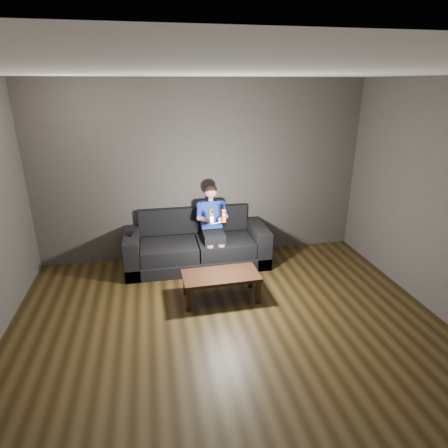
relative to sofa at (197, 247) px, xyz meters
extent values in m
plane|color=black|center=(0.16, -2.18, -0.27)|extent=(5.00, 5.00, 0.00)
cube|color=#393532|center=(0.16, 0.32, 1.08)|extent=(5.00, 0.04, 2.70)
cube|color=white|center=(0.16, -2.18, 2.43)|extent=(5.00, 5.00, 0.02)
cube|color=black|center=(0.00, -0.03, -0.18)|extent=(2.12, 0.91, 0.18)
cube|color=black|center=(-0.42, -0.13, 0.03)|extent=(0.83, 0.64, 0.22)
cube|color=black|center=(0.42, -0.13, 0.03)|extent=(0.83, 0.64, 0.22)
cube|color=black|center=(0.00, 0.32, 0.34)|extent=(1.69, 0.21, 0.41)
cube|color=black|center=(-0.95, -0.03, 0.02)|extent=(0.21, 0.91, 0.58)
cube|color=black|center=(0.95, -0.03, 0.02)|extent=(0.21, 0.91, 0.58)
cube|color=black|center=(0.24, -0.15, 0.21)|extent=(0.31, 0.39, 0.15)
cube|color=navy|center=(0.24, 0.06, 0.49)|extent=(0.31, 0.22, 0.43)
cube|color=yellow|center=(0.24, -0.03, 0.55)|extent=(0.10, 0.10, 0.10)
cube|color=#B8341A|center=(0.24, -0.03, 0.55)|extent=(0.06, 0.06, 0.07)
cylinder|color=tan|center=(0.24, 0.06, 0.73)|extent=(0.07, 0.07, 0.06)
sphere|color=tan|center=(0.24, 0.06, 0.85)|extent=(0.19, 0.19, 0.19)
ellipsoid|color=black|center=(0.24, 0.07, 0.87)|extent=(0.20, 0.20, 0.17)
cylinder|color=navy|center=(0.05, -0.01, 0.57)|extent=(0.08, 0.23, 0.20)
cylinder|color=navy|center=(0.43, -0.01, 0.57)|extent=(0.08, 0.23, 0.20)
cylinder|color=tan|center=(0.11, -0.17, 0.52)|extent=(0.15, 0.25, 0.11)
cylinder|color=tan|center=(0.39, -0.17, 0.52)|extent=(0.15, 0.25, 0.11)
sphere|color=tan|center=(0.16, -0.27, 0.51)|extent=(0.09, 0.09, 0.09)
sphere|color=tan|center=(0.33, -0.27, 0.51)|extent=(0.09, 0.09, 0.09)
cylinder|color=tan|center=(0.16, -0.35, -0.02)|extent=(0.09, 0.09, 0.35)
cylinder|color=tan|center=(0.32, -0.35, -0.02)|extent=(0.09, 0.09, 0.35)
cube|color=red|center=(0.33, -0.49, 0.65)|extent=(0.05, 0.07, 0.19)
cube|color=#721300|center=(0.33, -0.52, 0.71)|extent=(0.03, 0.01, 0.03)
cylinder|color=white|center=(0.33, -0.52, 0.64)|extent=(0.02, 0.01, 0.02)
ellipsoid|color=white|center=(0.16, -0.49, 0.62)|extent=(0.06, 0.09, 0.15)
cylinder|color=black|center=(0.16, -0.52, 0.67)|extent=(0.03, 0.01, 0.03)
cube|color=black|center=(-0.95, -0.08, 0.33)|extent=(0.07, 0.17, 0.03)
cube|color=black|center=(-0.95, -0.03, 0.34)|extent=(0.02, 0.02, 0.00)
cube|color=black|center=(0.18, -1.09, 0.06)|extent=(0.98, 0.51, 0.04)
cube|color=black|center=(-0.26, -1.29, -0.11)|extent=(0.05, 0.05, 0.31)
cube|color=black|center=(0.62, -1.29, -0.11)|extent=(0.05, 0.05, 0.31)
cube|color=black|center=(-0.26, -0.89, -0.11)|extent=(0.05, 0.05, 0.31)
cube|color=black|center=(0.62, -0.89, -0.11)|extent=(0.05, 0.05, 0.31)
camera|label=1|loc=(-0.59, -5.22, 2.36)|focal=30.00mm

